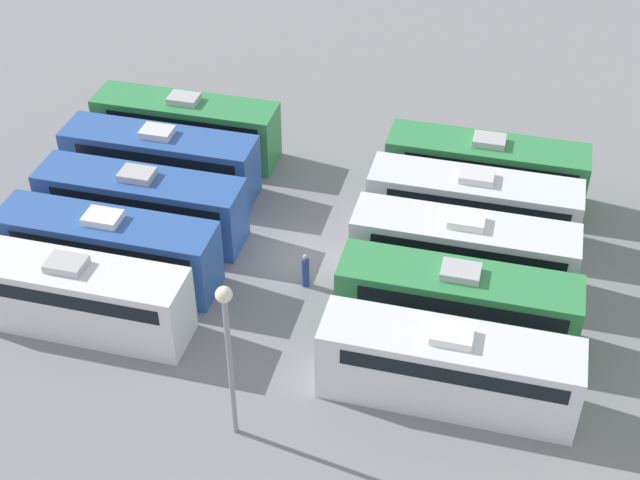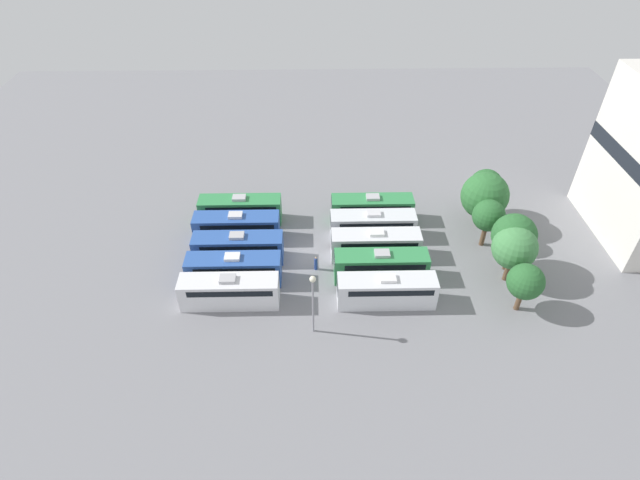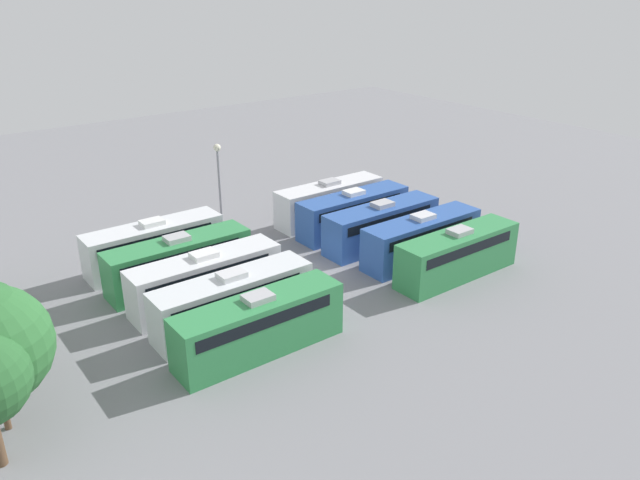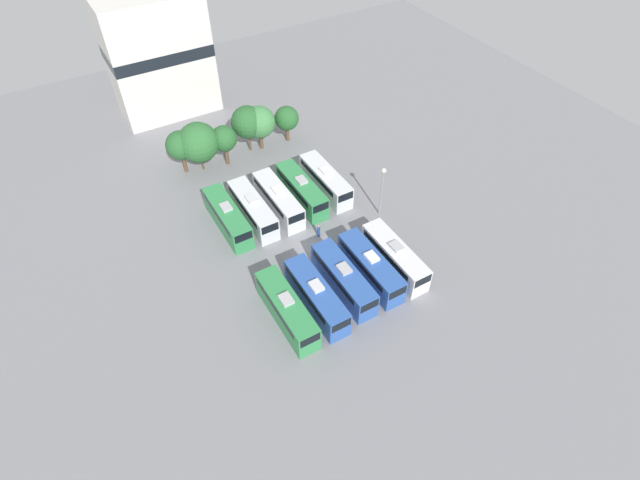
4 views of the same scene
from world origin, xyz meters
TOP-DOWN VIEW (x-y plane):
  - ground_plane at (0.00, 0.00)m, footprint 117.01×117.01m
  - bus_0 at (-7.21, -8.15)m, footprint 2.58×10.04m
  - bus_1 at (-3.68, -8.21)m, footprint 2.58×10.04m
  - bus_2 at (0.12, -7.64)m, footprint 2.58×10.04m
  - bus_3 at (3.66, -7.72)m, footprint 2.58×10.04m
  - bus_4 at (6.97, -7.80)m, footprint 2.58×10.04m
  - bus_5 at (-7.02, 8.10)m, footprint 2.58×10.04m
  - bus_6 at (-3.68, 7.85)m, footprint 2.58×10.04m
  - bus_7 at (-0.10, 7.81)m, footprint 2.58×10.04m
  - bus_8 at (3.44, 8.00)m, footprint 2.58×10.04m
  - bus_9 at (7.19, 8.15)m, footprint 2.58×10.04m
  - worker_person at (1.98, 1.00)m, footprint 0.36×0.36m
  - light_pole at (10.88, 0.63)m, footprint 0.60×0.60m
  - tree_0 at (-7.78, 21.86)m, footprint 4.05×4.05m
  - tree_1 at (-5.46, 21.08)m, footprint 5.59×5.59m
  - tree_2 at (-1.93, 20.60)m, footprint 3.67×3.67m
  - tree_3 at (2.34, 21.98)m, footprint 4.71×4.71m
  - tree_4 at (4.00, 21.57)m, footprint 4.66×4.66m
  - tree_5 at (8.35, 21.41)m, footprint 3.63×3.63m

SIDE VIEW (x-z plane):
  - ground_plane at x=0.00m, z-range 0.00..0.00m
  - worker_person at x=1.98m, z-range -0.06..1.70m
  - bus_0 at x=-7.21m, z-range -0.01..3.60m
  - bus_1 at x=-3.68m, z-range -0.01..3.60m
  - bus_2 at x=0.12m, z-range -0.01..3.60m
  - bus_3 at x=3.66m, z-range -0.01..3.60m
  - bus_4 at x=6.97m, z-range -0.01..3.60m
  - bus_5 at x=-7.02m, z-range -0.01..3.60m
  - bus_6 at x=-3.68m, z-range -0.01..3.60m
  - bus_7 at x=-0.10m, z-range -0.01..3.60m
  - bus_8 at x=3.44m, z-range -0.01..3.60m
  - bus_9 at x=7.19m, z-range -0.01..3.60m
  - tree_5 at x=8.35m, z-range 0.97..6.62m
  - tree_2 at x=-1.93m, z-range 1.16..7.25m
  - tree_0 at x=-7.78m, z-range 1.16..7.60m
  - tree_4 at x=4.00m, z-range 1.05..7.87m
  - tree_1 at x=-5.46m, z-range 0.87..8.22m
  - tree_3 at x=2.34m, z-range 1.20..8.32m
  - light_pole at x=10.88m, z-range 1.34..8.63m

